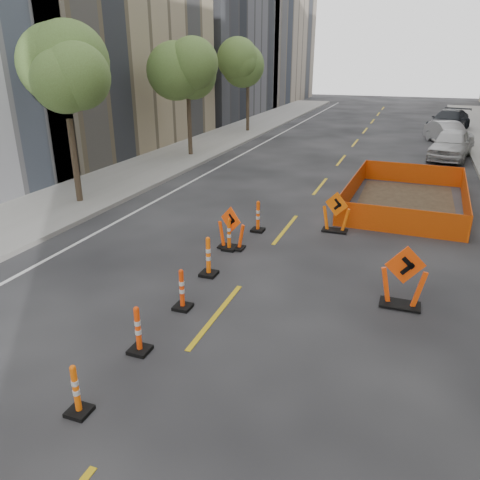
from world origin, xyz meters
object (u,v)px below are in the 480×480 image
at_px(chevron_sign_right, 404,277).
at_px(channelizer_7, 229,234).
at_px(chevron_sign_left, 231,228).
at_px(channelizer_6, 208,256).
at_px(channelizer_8, 258,216).
at_px(parked_car_mid, 448,133).
at_px(channelizer_4, 138,330).
at_px(channelizer_3, 76,390).
at_px(parked_car_far, 449,121).
at_px(chevron_sign_center, 336,212).
at_px(parked_car_near, 451,144).
at_px(channelizer_5, 182,289).

bearing_deg(chevron_sign_right, channelizer_7, 143.06).
xyz_separation_m(channelizer_7, chevron_sign_left, (0.02, 0.14, 0.16)).
bearing_deg(channelizer_6, channelizer_8, 87.27).
bearing_deg(channelizer_6, parked_car_mid, 74.25).
distance_m(channelizer_6, chevron_sign_right, 4.88).
distance_m(channelizer_4, channelizer_6, 3.67).
xyz_separation_m(channelizer_3, chevron_sign_right, (4.77, 5.52, 0.30)).
relative_size(channelizer_3, parked_car_far, 0.17).
xyz_separation_m(channelizer_3, channelizer_8, (0.07, 9.17, 0.06)).
xyz_separation_m(chevron_sign_right, parked_car_far, (2.16, 29.56, 0.06)).
bearing_deg(chevron_sign_center, channelizer_4, -86.35).
bearing_deg(channelizer_4, channelizer_7, 92.72).
xyz_separation_m(channelizer_8, chevron_sign_center, (2.42, 0.87, 0.16)).
distance_m(channelizer_7, parked_car_mid, 23.17).
bearing_deg(channelizer_6, channelizer_3, -88.88).
xyz_separation_m(parked_car_mid, parked_car_far, (0.28, 5.62, 0.11)).
distance_m(channelizer_6, chevron_sign_left, 1.98).
relative_size(channelizer_3, chevron_sign_right, 0.61).
distance_m(channelizer_3, parked_car_near, 25.15).
bearing_deg(channelizer_8, chevron_sign_left, -99.71).
bearing_deg(channelizer_7, channelizer_4, -87.28).
bearing_deg(chevron_sign_right, chevron_sign_center, 99.78).
xyz_separation_m(channelizer_5, parked_car_near, (6.56, 20.60, 0.32)).
relative_size(channelizer_5, chevron_sign_center, 0.73).
relative_size(channelizer_8, parked_car_far, 0.18).
bearing_deg(chevron_sign_center, channelizer_5, -90.62).
distance_m(channelizer_6, parked_car_far, 30.41).
relative_size(channelizer_6, chevron_sign_right, 0.71).
bearing_deg(channelizer_8, parked_car_near, 66.61).
bearing_deg(channelizer_5, parked_car_near, 72.35).
relative_size(chevron_sign_left, parked_car_far, 0.23).
xyz_separation_m(chevron_sign_center, parked_car_near, (4.11, 14.23, 0.14)).
distance_m(channelizer_3, channelizer_8, 9.17).
height_order(channelizer_4, parked_car_far, parked_car_far).
height_order(channelizer_8, parked_car_mid, parked_car_mid).
bearing_deg(parked_car_mid, chevron_sign_center, -124.95).
bearing_deg(channelizer_4, channelizer_5, 89.32).
relative_size(channelizer_3, channelizer_8, 0.89).
height_order(chevron_sign_left, parked_car_mid, parked_car_mid).
xyz_separation_m(channelizer_6, chevron_sign_center, (2.60, 4.53, 0.14)).
bearing_deg(parked_car_mid, channelizer_5, -127.23).
distance_m(chevron_sign_left, parked_car_mid, 23.03).
bearing_deg(chevron_sign_left, parked_car_mid, 96.50).
xyz_separation_m(chevron_sign_left, chevron_sign_right, (4.99, -1.95, 0.10)).
xyz_separation_m(chevron_sign_center, parked_car_mid, (4.16, 19.42, 0.03)).
distance_m(channelizer_4, channelizer_8, 7.33).
bearing_deg(parked_car_far, channelizer_4, -86.47).
distance_m(channelizer_3, parked_car_far, 35.76).
height_order(channelizer_3, channelizer_7, channelizer_7).
relative_size(channelizer_7, channelizer_8, 0.95).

